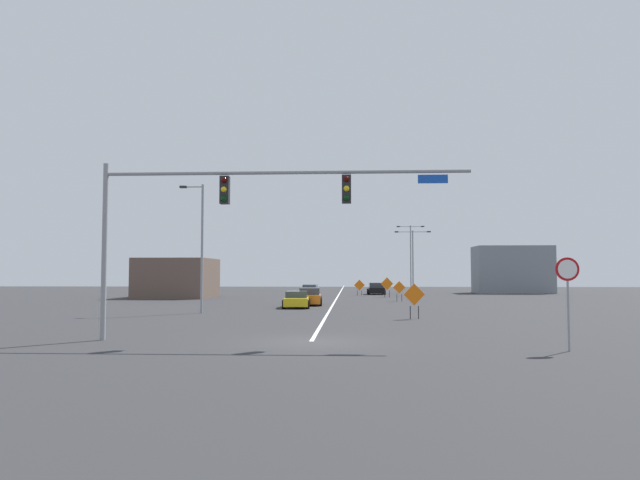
{
  "coord_description": "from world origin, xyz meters",
  "views": [
    {
      "loc": [
        1.46,
        -21.7,
        2.47
      ],
      "look_at": [
        -0.81,
        21.53,
        4.99
      ],
      "focal_mm": 33.01,
      "sensor_mm": 36.0,
      "label": 1
    }
  ],
  "objects": [
    {
      "name": "traffic_signal_assembly",
      "position": [
        -3.09,
        -0.01,
        5.11
      ],
      "size": [
        13.82,
        0.44,
        6.67
      ],
      "color": "gray",
      "rests_on": "ground"
    },
    {
      "name": "roadside_building_east",
      "position": [
        22.49,
        56.14,
        3.05
      ],
      "size": [
        9.62,
        5.19,
        6.1
      ],
      "color": "gray",
      "rests_on": "ground"
    },
    {
      "name": "car_orange_far",
      "position": [
        -1.83,
        25.2,
        0.65
      ],
      "size": [
        2.11,
        4.02,
        1.37
      ],
      "color": "orange",
      "rests_on": "ground"
    },
    {
      "name": "construction_sign_left_shoulder",
      "position": [
        2.45,
        46.61,
        1.13
      ],
      "size": [
        1.25,
        0.18,
        1.83
      ],
      "color": "orange",
      "rests_on": "ground"
    },
    {
      "name": "car_black_approaching",
      "position": [
        4.52,
        50.19,
        0.67
      ],
      "size": [
        2.16,
        4.04,
        1.42
      ],
      "color": "black",
      "rests_on": "ground"
    },
    {
      "name": "construction_sign_median_far",
      "position": [
        4.95,
        11.06,
        1.24
      ],
      "size": [
        1.19,
        0.3,
        1.95
      ],
      "color": "orange",
      "rests_on": "ground"
    },
    {
      "name": "construction_sign_right_shoulder",
      "position": [
        5.85,
        32.1,
        1.16
      ],
      "size": [
        1.13,
        0.1,
        1.83
      ],
      "color": "orange",
      "rests_on": "ground"
    },
    {
      "name": "car_silver_mid",
      "position": [
        -3.33,
        47.45,
        0.6
      ],
      "size": [
        2.08,
        4.28,
        1.24
      ],
      "color": "#B7BABF",
      "rests_on": "ground"
    },
    {
      "name": "construction_sign_median_near",
      "position": [
        5.28,
        40.94,
        1.35
      ],
      "size": [
        1.33,
        0.37,
        2.13
      ],
      "color": "orange",
      "rests_on": "ground"
    },
    {
      "name": "road_centre_stripe",
      "position": [
        0.0,
        52.0,
        0.0
      ],
      "size": [
        0.16,
        104.0,
        0.01
      ],
      "color": "white",
      "rests_on": "ground"
    },
    {
      "name": "street_lamp_near_right",
      "position": [
        9.46,
        57.24,
        5.27
      ],
      "size": [
        3.69,
        0.24,
        8.99
      ],
      "color": "gray",
      "rests_on": "ground"
    },
    {
      "name": "street_lamp_near_left",
      "position": [
        -8.12,
        15.26,
        4.5
      ],
      "size": [
        1.57,
        0.24,
        8.22
      ],
      "color": "gray",
      "rests_on": "ground"
    },
    {
      "name": "car_yellow_passing",
      "position": [
        -2.54,
        21.65,
        0.59
      ],
      "size": [
        2.13,
        4.26,
        1.21
      ],
      "color": "gold",
      "rests_on": "ground"
    },
    {
      "name": "roadside_building_west",
      "position": [
        -16.81,
        39.32,
        2.05
      ],
      "size": [
        7.39,
        7.78,
        4.1
      ],
      "color": "brown",
      "rests_on": "ground"
    },
    {
      "name": "stop_sign",
      "position": [
        8.44,
        -2.34,
        2.11
      ],
      "size": [
        0.76,
        0.07,
        3.01
      ],
      "color": "gray",
      "rests_on": "ground"
    },
    {
      "name": "street_lamp_mid_left",
      "position": [
        8.73,
        47.58,
        4.58
      ],
      "size": [
        4.22,
        0.24,
        7.59
      ],
      "color": "gray",
      "rests_on": "ground"
    },
    {
      "name": "ground",
      "position": [
        0.0,
        0.0,
        0.0
      ],
      "size": [
        187.19,
        187.19,
        0.0
      ],
      "primitive_type": "plane",
      "color": "#2D2D30"
    }
  ]
}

